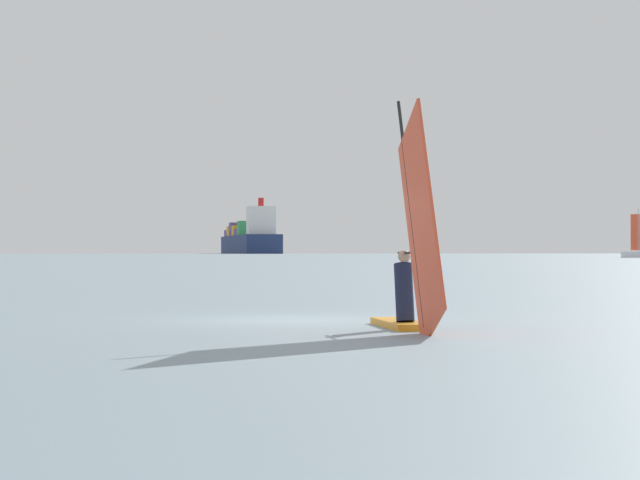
% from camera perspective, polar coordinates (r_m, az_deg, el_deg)
% --- Properties ---
extents(ground_plane, '(4000.00, 4000.00, 0.00)m').
position_cam_1_polar(ground_plane, '(23.34, -1.38, -3.88)').
color(ground_plane, gray).
extents(windsurfer, '(0.81, 4.35, 4.29)m').
position_cam_1_polar(windsurfer, '(20.19, 4.42, -1.19)').
color(windsurfer, orange).
rests_on(windsurfer, ground_plane).
extents(cargo_ship, '(46.09, 155.49, 39.33)m').
position_cam_1_polar(cargo_ship, '(886.62, -3.42, 0.01)').
color(cargo_ship, navy).
rests_on(cargo_ship, ground_plane).
extents(distant_headland, '(796.47, 416.71, 30.96)m').
position_cam_1_polar(distant_headland, '(1649.73, 0.08, -0.08)').
color(distant_headland, '#60665B').
rests_on(distant_headland, ground_plane).
extents(small_sailboat, '(6.58, 7.53, 11.28)m').
position_cam_1_polar(small_sailboat, '(279.46, 15.11, -0.61)').
color(small_sailboat, white).
rests_on(small_sailboat, ground_plane).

